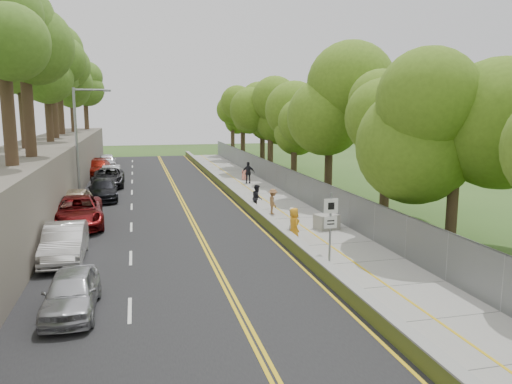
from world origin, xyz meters
The scene contains 26 objects.
ground centered at (0.00, 0.00, 0.00)m, with size 140.00×140.00×0.00m, color #33511E.
road centered at (-5.40, 15.00, 0.02)m, with size 11.20×66.00×0.04m, color black.
sidewalk centered at (2.55, 15.00, 0.03)m, with size 4.20×66.00×0.05m, color gray.
jersey_barrier centered at (0.25, 15.00, 0.30)m, with size 0.42×66.00×0.60m, color #BDE13A.
rock_embankment centered at (-13.50, 15.00, 2.00)m, with size 5.00×66.00×4.00m, color #595147.
chainlink_fence centered at (4.65, 15.00, 1.00)m, with size 0.04×66.00×2.00m, color slate.
trees_embankment centered at (-13.00, 15.00, 10.50)m, with size 6.40×66.00×13.00m, color #507D23, non-canonical shape.
trees_fenceside centered at (7.00, 15.00, 7.00)m, with size 7.00×66.00×14.00m, color #58801D, non-canonical shape.
streetlight centered at (-10.46, 14.00, 4.64)m, with size 2.52×0.22×8.00m.
signpost centered at (1.05, -3.02, 1.96)m, with size 0.62×0.09×3.10m.
construction_barrel centered at (3.00, 22.71, 0.49)m, with size 0.54×0.54×0.88m, color #FF2B0D.
concrete_block centered at (3.30, 3.00, 0.45)m, with size 1.21×0.91×0.81m, color gray.
car_0 centered at (-9.01, -5.73, 0.73)m, with size 1.64×4.07×1.39m, color #A2A2A7.
car_1 centered at (-9.98, 0.39, 0.83)m, with size 1.67×4.80×1.58m, color silver.
car_2 centered at (-10.12, 6.89, 0.88)m, with size 2.77×6.02×1.67m, color #640C0D.
car_3 centered at (-9.19, 15.09, 0.78)m, with size 2.07×5.08×1.47m, color black.
car_4 centered at (-10.60, 9.92, 0.87)m, with size 1.96×4.86×1.66m, color #C2AD8C.
car_5 centered at (-9.00, 24.42, 0.76)m, with size 1.53×4.39×1.44m, color #ADAFB4.
car_6 centered at (-9.12, 21.51, 0.81)m, with size 2.57×5.57×1.55m, color black.
car_7 centered at (-10.42, 28.68, 0.84)m, with size 2.23×5.49×1.59m, color maroon.
car_8 centered at (-9.90, 34.80, 0.85)m, with size 1.91×4.74×1.61m, color silver.
painter_0 centered at (0.75, 1.00, 0.90)m, with size 0.83×0.54×1.69m, color orange.
painter_1 centered at (0.75, 1.20, 0.89)m, with size 0.61×0.40×1.67m, color white.
painter_2 centered at (0.75, 8.70, 0.90)m, with size 0.83×0.64×1.70m, color black.
painter_3 centered at (1.45, 7.40, 0.86)m, with size 1.04×0.60×1.62m, color #92623C.
person_far centered at (2.80, 20.34, 1.00)m, with size 1.12×0.46×1.90m, color black.
Camera 1 is at (-6.82, -22.14, 6.65)m, focal length 35.00 mm.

